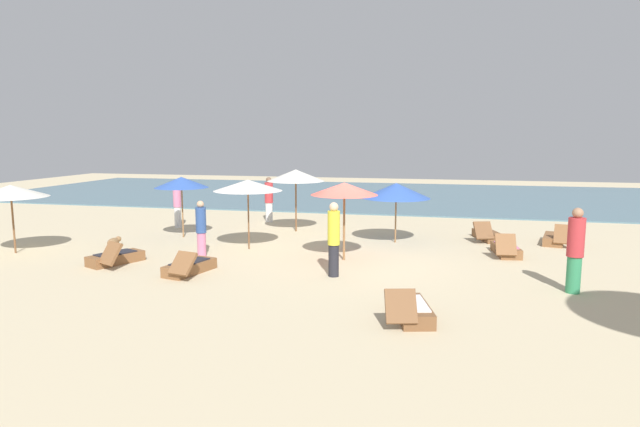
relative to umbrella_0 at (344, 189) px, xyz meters
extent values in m
plane|color=beige|center=(0.26, -0.14, -2.04)|extent=(60.00, 60.00, 0.00)
cube|color=slate|center=(0.26, 16.86, -2.01)|extent=(48.00, 16.00, 0.06)
cylinder|color=olive|center=(0.00, 0.00, -0.95)|extent=(0.06, 0.06, 2.17)
cone|color=#D84C3F|center=(0.00, 0.00, 0.01)|extent=(1.90, 1.90, 0.35)
cylinder|color=olive|center=(-6.10, 2.15, -1.01)|extent=(0.05, 0.05, 2.06)
cone|color=#3359B2|center=(-6.10, 2.15, -0.11)|extent=(1.85, 1.85, 0.37)
cylinder|color=brown|center=(-2.58, 4.18, -0.91)|extent=(0.06, 0.06, 2.24)
cone|color=silver|center=(-2.58, 4.18, 0.04)|extent=(2.12, 2.12, 0.43)
cylinder|color=brown|center=(-9.85, -1.35, -1.03)|extent=(0.06, 0.06, 2.02)
cone|color=silver|center=(-9.85, -1.35, -0.15)|extent=(2.12, 2.12, 0.37)
cylinder|color=brown|center=(-3.18, 0.82, -0.97)|extent=(0.05, 0.05, 2.12)
cone|color=white|center=(-3.18, 0.82, -0.03)|extent=(2.13, 2.13, 0.34)
cylinder|color=olive|center=(1.19, 2.92, -1.07)|extent=(0.05, 0.05, 1.93)
cone|color=#3359B2|center=(1.19, 2.92, -0.31)|extent=(2.23, 2.23, 0.50)
cube|color=brown|center=(6.29, 3.91, -1.90)|extent=(0.92, 1.60, 0.28)
cube|color=brown|center=(6.45, 3.23, -1.60)|extent=(0.65, 0.52, 0.59)
cube|color=brown|center=(-6.10, -1.85, -1.90)|extent=(1.17, 1.61, 0.28)
cube|color=brown|center=(-5.80, -2.49, -1.60)|extent=(0.70, 0.62, 0.57)
cube|color=#26262D|center=(-6.10, -1.85, -1.74)|extent=(0.90, 1.17, 0.03)
cube|color=brown|center=(4.58, 1.77, -1.90)|extent=(0.79, 1.56, 0.28)
cube|color=brown|center=(4.49, 1.08, -1.60)|extent=(0.61, 0.45, 0.60)
cube|color=#D17299|center=(4.58, 1.77, -1.74)|extent=(0.64, 1.11, 0.03)
cube|color=brown|center=(-3.62, -2.33, -1.90)|extent=(0.94, 1.60, 0.28)
cube|color=brown|center=(-3.45, -3.01, -1.62)|extent=(0.67, 0.61, 0.52)
cube|color=#26262D|center=(-3.62, -2.33, -1.74)|extent=(0.74, 1.14, 0.03)
cube|color=brown|center=(4.23, 4.09, -1.90)|extent=(1.02, 1.61, 0.28)
cube|color=brown|center=(4.02, 3.42, -1.61)|extent=(0.68, 0.60, 0.56)
cube|color=brown|center=(2.20, -4.55, -1.90)|extent=(0.95, 1.60, 0.28)
cube|color=brown|center=(2.03, -5.23, -1.60)|extent=(0.65, 0.53, 0.59)
cube|color=white|center=(2.20, -4.55, -1.74)|extent=(0.75, 1.14, 0.03)
cylinder|color=#D17299|center=(-4.13, -0.53, -1.68)|extent=(0.30, 0.30, 0.72)
cylinder|color=#2D4C8C|center=(-4.13, -0.53, -0.95)|extent=(0.35, 0.35, 0.75)
sphere|color=tan|center=(-4.13, -0.53, -0.48)|extent=(0.20, 0.20, 0.20)
cylinder|color=white|center=(-7.24, 3.92, -1.63)|extent=(0.29, 0.29, 0.81)
cylinder|color=#D17299|center=(-7.24, 3.92, -0.81)|extent=(0.34, 0.34, 0.84)
sphere|color=tan|center=(-7.24, 3.92, -0.29)|extent=(0.23, 0.23, 0.23)
cylinder|color=#338C59|center=(5.63, -2.00, -1.62)|extent=(0.36, 0.36, 0.84)
cylinder|color=#BF3338|center=(5.63, -2.00, -0.76)|extent=(0.42, 0.42, 0.87)
sphere|color=#A37556|center=(5.63, -2.00, -0.22)|extent=(0.24, 0.24, 0.24)
cylinder|color=white|center=(-4.26, 6.06, -1.64)|extent=(0.39, 0.39, 0.80)
cylinder|color=#BF3338|center=(-4.26, 6.06, -0.82)|extent=(0.46, 0.46, 0.83)
sphere|color=brown|center=(-4.26, 6.06, -0.30)|extent=(0.23, 0.23, 0.23)
cylinder|color=#26262D|center=(0.08, -1.83, -1.63)|extent=(0.37, 0.37, 0.81)
cylinder|color=yellow|center=(0.08, -1.83, -0.80)|extent=(0.44, 0.44, 0.85)
sphere|color=beige|center=(0.08, -1.83, -0.27)|extent=(0.23, 0.23, 0.23)
cube|color=olive|center=(-7.49, 0.11, -2.02)|extent=(0.20, 0.36, 0.04)
ellipsoid|color=olive|center=(-7.49, 0.11, -1.88)|extent=(0.29, 0.59, 0.26)
sphere|color=olive|center=(-7.48, 0.37, -1.83)|extent=(0.18, 0.18, 0.18)
camera|label=1|loc=(2.74, -14.77, 1.48)|focal=30.21mm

